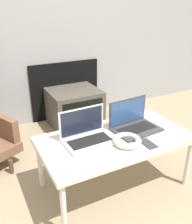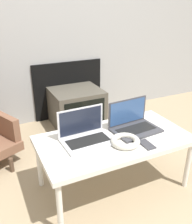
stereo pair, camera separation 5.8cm
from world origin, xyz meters
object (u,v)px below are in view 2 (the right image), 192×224
Objects in this scene: laptop_left at (85,134)px; tv at (77,107)px; headphones at (125,141)px; phone at (147,145)px; laptop_right at (133,123)px.

laptop_left reaches higher than tv.
headphones is 0.15m from phone.
phone is (0.12, -0.08, -0.02)m from headphones.
phone is 1.32m from tv.
laptop_right is 1.80× the size of headphones.
laptop_left is at bearing 175.28° from laptop_right.
phone reaches higher than tv.
laptop_right is 1.10m from tv.
laptop_right is 0.23m from headphones.
headphones is 0.37× the size of tv.
headphones reaches higher than phone.
laptop_left is 0.28m from headphones.
headphones is at bearing -140.61° from laptop_right.
tv is (0.00, 1.30, -0.22)m from phone.
headphones is (-0.17, -0.16, -0.03)m from laptop_right.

